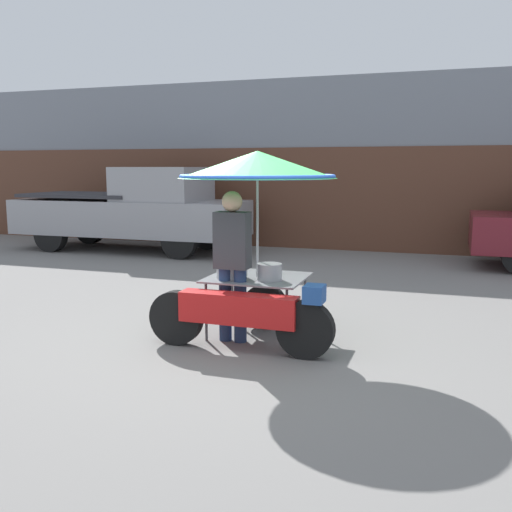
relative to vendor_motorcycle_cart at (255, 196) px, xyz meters
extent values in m
plane|color=slate|center=(-0.04, -0.25, -1.63)|extent=(36.00, 36.00, 0.00)
cube|color=gray|center=(-0.04, 8.27, 0.38)|extent=(28.00, 2.00, 4.01)
cube|color=#563323|center=(-0.04, 7.24, -0.43)|extent=(23.80, 0.06, 2.40)
cylinder|color=black|center=(0.73, -0.55, -1.33)|extent=(0.60, 0.14, 0.60)
cylinder|color=black|center=(-0.73, -0.55, -1.33)|extent=(0.60, 0.14, 0.60)
cube|color=red|center=(0.00, -0.55, -1.17)|extent=(1.29, 0.24, 0.32)
cube|color=#234C93|center=(0.81, -0.55, -0.95)|extent=(0.20, 0.24, 0.18)
cylinder|color=black|center=(0.00, 0.38, -1.36)|extent=(0.54, 0.14, 0.54)
cylinder|color=#515156|center=(0.47, -0.32, -1.29)|extent=(0.03, 0.03, 0.67)
cylinder|color=#515156|center=(0.47, 0.50, -1.29)|extent=(0.03, 0.03, 0.67)
cylinder|color=#515156|center=(-0.47, -0.32, -1.29)|extent=(0.03, 0.03, 0.67)
cylinder|color=#515156|center=(-0.47, 0.50, -1.29)|extent=(0.03, 0.03, 0.67)
cube|color=gray|center=(0.00, 0.09, -0.95)|extent=(1.10, 0.97, 0.02)
cylinder|color=#B2B2B7|center=(0.00, 0.09, -0.37)|extent=(0.03, 0.03, 1.13)
cone|color=green|center=(0.00, 0.09, 0.34)|extent=(1.79, 1.79, 0.30)
torus|color=blue|center=(0.00, 0.09, 0.21)|extent=(1.75, 1.75, 0.05)
cylinder|color=#939399|center=(-0.25, -0.08, -0.86)|extent=(0.35, 0.35, 0.16)
cylinder|color=#939399|center=(0.19, -0.06, -0.84)|extent=(0.28, 0.28, 0.19)
cylinder|color=navy|center=(-0.28, -0.24, -1.21)|extent=(0.14, 0.14, 0.83)
cylinder|color=navy|center=(-0.10, -0.24, -1.21)|extent=(0.14, 0.14, 0.83)
cube|color=#38383D|center=(-0.19, -0.24, -0.48)|extent=(0.38, 0.22, 0.63)
sphere|color=tan|center=(-0.19, -0.24, -0.06)|extent=(0.23, 0.23, 0.23)
cylinder|color=black|center=(3.35, 6.70, -1.30)|extent=(0.66, 0.20, 0.66)
cylinder|color=black|center=(-3.34, 4.83, -1.24)|extent=(0.78, 0.24, 0.78)
cylinder|color=black|center=(-3.34, 6.36, -1.24)|extent=(0.78, 0.24, 0.78)
cylinder|color=black|center=(-6.62, 4.83, -1.24)|extent=(0.78, 0.24, 0.78)
cylinder|color=black|center=(-6.62, 6.36, -1.24)|extent=(0.78, 0.24, 0.78)
cube|color=#939399|center=(-4.98, 5.59, -0.84)|extent=(5.48, 1.80, 0.80)
cube|color=#939399|center=(-4.10, 5.59, -0.06)|extent=(1.86, 1.66, 0.76)
cube|color=#2D2D33|center=(-6.08, 5.59, -0.34)|extent=(2.85, 1.73, 0.08)
camera|label=1|loc=(2.04, -6.05, 0.32)|focal=40.00mm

